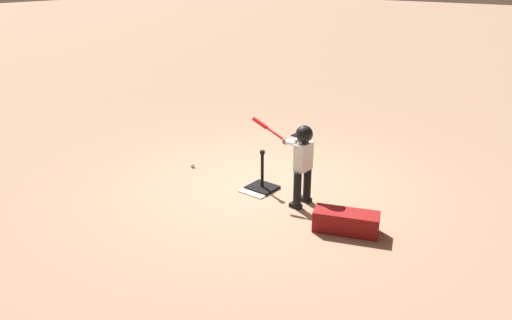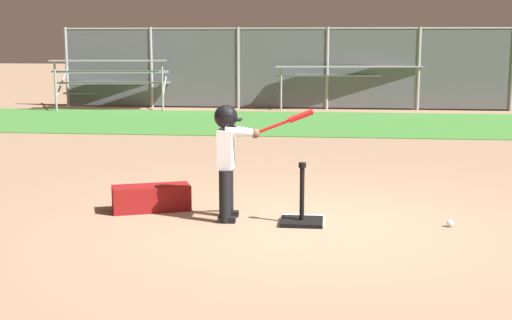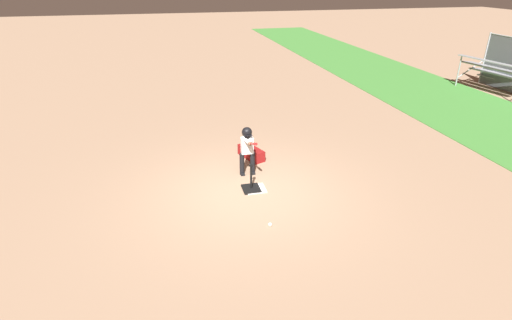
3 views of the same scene
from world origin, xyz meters
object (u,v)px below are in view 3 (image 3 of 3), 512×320
Objects in this scene: bleachers_left_center at (504,76)px; batter_child at (247,145)px; batting_tee at (251,186)px; baseball at (270,224)px; equipment_bag at (251,153)px.

batter_child is at bearing -67.58° from bleachers_left_center.
bleachers_left_center reaches higher than batting_tee.
bleachers_left_center is (-4.85, 11.76, -0.11)m from batter_child.
batter_child is at bearing 173.52° from batting_tee.
baseball is at bearing -1.40° from batter_child.
equipment_bag is (-0.91, 0.30, -0.63)m from batter_child.
batting_tee is 1.49m from baseball.
batting_tee is 8.57× the size of baseball.
batting_tee is 0.19× the size of bleachers_left_center.
equipment_bag is (-1.67, 0.39, 0.06)m from batting_tee.
equipment_bag reaches higher than baseball.
batter_child reaches higher than baseball.
bleachers_left_center is at bearing 112.42° from batter_child.
bleachers_left_center reaches higher than equipment_bag.
batter_child is 1.43× the size of equipment_bag.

